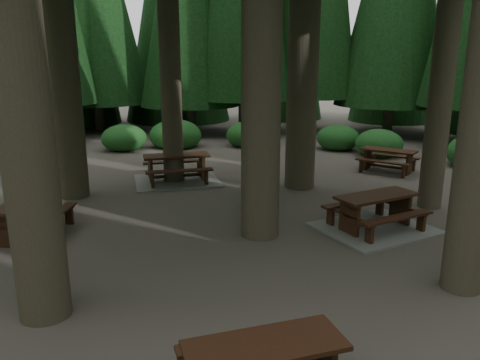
{
  "coord_description": "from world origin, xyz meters",
  "views": [
    {
      "loc": [
        -0.17,
        -9.6,
        3.82
      ],
      "look_at": [
        0.39,
        0.84,
        1.1
      ],
      "focal_mm": 35.0,
      "sensor_mm": 36.0,
      "label": 1
    }
  ],
  "objects_px": {
    "picnic_table_a": "(375,217)",
    "picnic_table_c": "(177,172)",
    "picnic_table_b": "(27,212)",
    "picnic_table_d": "(388,157)"
  },
  "relations": [
    {
      "from": "picnic_table_b",
      "to": "picnic_table_c",
      "type": "height_order",
      "value": "picnic_table_c"
    },
    {
      "from": "picnic_table_b",
      "to": "picnic_table_c",
      "type": "bearing_deg",
      "value": -26.08
    },
    {
      "from": "picnic_table_a",
      "to": "picnic_table_c",
      "type": "relative_size",
      "value": 1.04
    },
    {
      "from": "picnic_table_a",
      "to": "picnic_table_b",
      "type": "height_order",
      "value": "picnic_table_a"
    },
    {
      "from": "picnic_table_a",
      "to": "picnic_table_b",
      "type": "bearing_deg",
      "value": 154.32
    },
    {
      "from": "picnic_table_a",
      "to": "picnic_table_b",
      "type": "distance_m",
      "value": 7.84
    },
    {
      "from": "picnic_table_b",
      "to": "picnic_table_c",
      "type": "relative_size",
      "value": 0.68
    },
    {
      "from": "picnic_table_b",
      "to": "picnic_table_d",
      "type": "distance_m",
      "value": 11.56
    },
    {
      "from": "picnic_table_a",
      "to": "picnic_table_d",
      "type": "relative_size",
      "value": 1.33
    },
    {
      "from": "picnic_table_b",
      "to": "picnic_table_d",
      "type": "relative_size",
      "value": 0.87
    }
  ]
}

